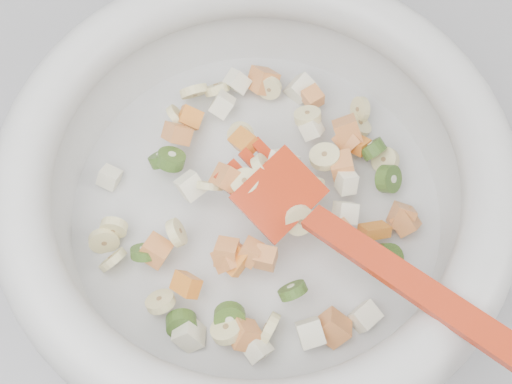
# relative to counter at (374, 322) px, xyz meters

# --- Properties ---
(counter) EXTENTS (2.00, 0.60, 0.90)m
(counter) POSITION_rel_counter_xyz_m (0.00, 0.00, 0.00)
(counter) COLOR #9A9A9F
(counter) RESTS_ON ground
(mixing_bowl) EXTENTS (0.45, 0.43, 0.14)m
(mixing_bowl) POSITION_rel_counter_xyz_m (-0.18, -0.04, 0.52)
(mixing_bowl) COLOR #B6B7B5
(mixing_bowl) RESTS_ON counter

